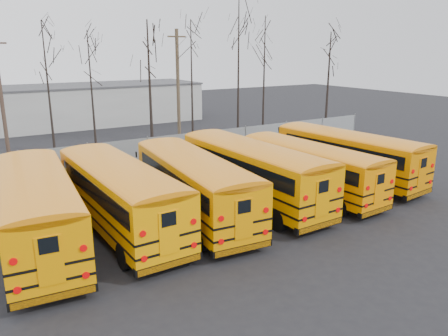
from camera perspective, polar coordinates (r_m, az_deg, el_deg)
ground at (r=20.18m, az=3.26°, el=-7.36°), size 120.00×120.00×0.00m
fence at (r=30.04m, az=-9.89°, el=2.06°), size 40.00×0.04×2.00m
distant_building at (r=49.25m, az=-16.62°, el=7.97°), size 22.00×8.00×4.00m
bus_a at (r=18.83m, az=-23.31°, el=-4.29°), size 3.57×11.50×3.17m
bus_b at (r=19.51m, az=-13.74°, el=-2.84°), size 2.92×11.29×3.14m
bus_c at (r=20.46m, az=-4.19°, el=-1.62°), size 3.46×11.29×3.11m
bus_d at (r=22.40m, az=3.41°, el=0.06°), size 2.99×11.58×3.22m
bus_e at (r=24.14m, az=10.85°, el=0.47°), size 2.99×10.49×2.90m
bus_f at (r=27.14m, az=15.50°, el=2.05°), size 3.62×11.19×3.08m
utility_pole_left at (r=34.67m, az=-27.09°, el=8.22°), size 1.55×0.27×8.72m
utility_pole_right at (r=37.73m, az=-6.03°, el=10.73°), size 1.67×0.29×9.35m
tree_1 at (r=33.01m, az=-21.92°, el=9.08°), size 0.26×0.26×9.60m
tree_2 at (r=34.18m, az=-16.87°, el=9.24°), size 0.26×0.26×9.07m
tree_3 at (r=32.26m, az=-9.65°, el=9.95°), size 0.26×0.26×9.73m
tree_4 at (r=36.24m, az=-4.23°, el=10.90°), size 0.26×0.26×10.00m
tree_5 at (r=37.15m, az=1.89°, el=12.83°), size 0.26×0.26×12.32m
tree_6 at (r=39.52m, az=5.24°, el=11.60°), size 0.26×0.26×10.50m
tree_7 at (r=40.83m, az=13.41°, el=10.46°), size 0.26×0.26×9.19m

